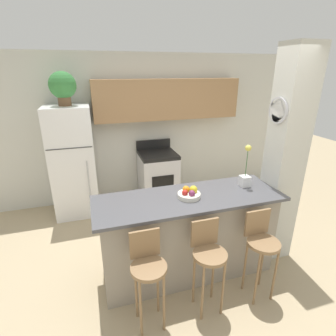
{
  "coord_description": "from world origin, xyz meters",
  "views": [
    {
      "loc": [
        -0.97,
        -2.35,
        2.28
      ],
      "look_at": [
        0.0,
        0.78,
        1.04
      ],
      "focal_mm": 28.0,
      "sensor_mm": 36.0,
      "label": 1
    }
  ],
  "objects_px": {
    "orchid_vase": "(245,175)",
    "bar_stool_right": "(261,244)",
    "fruit_bowl": "(189,194)",
    "bar_stool_mid": "(208,255)",
    "stove_range": "(158,177)",
    "refrigerator": "(73,162)",
    "bar_stool_left": "(148,268)",
    "potted_plant_on_fridge": "(63,86)"
  },
  "relations": [
    {
      "from": "bar_stool_left",
      "to": "orchid_vase",
      "type": "distance_m",
      "value": 1.52
    },
    {
      "from": "bar_stool_mid",
      "to": "fruit_bowl",
      "type": "bearing_deg",
      "value": 90.72
    },
    {
      "from": "stove_range",
      "to": "bar_stool_mid",
      "type": "height_order",
      "value": "stove_range"
    },
    {
      "from": "stove_range",
      "to": "bar_stool_left",
      "type": "bearing_deg",
      "value": -107.13
    },
    {
      "from": "bar_stool_mid",
      "to": "bar_stool_right",
      "type": "bearing_deg",
      "value": 0.0
    },
    {
      "from": "refrigerator",
      "to": "orchid_vase",
      "type": "relative_size",
      "value": 3.56
    },
    {
      "from": "orchid_vase",
      "to": "bar_stool_right",
      "type": "bearing_deg",
      "value": -102.67
    },
    {
      "from": "potted_plant_on_fridge",
      "to": "fruit_bowl",
      "type": "relative_size",
      "value": 1.99
    },
    {
      "from": "stove_range",
      "to": "orchid_vase",
      "type": "bearing_deg",
      "value": -72.68
    },
    {
      "from": "stove_range",
      "to": "orchid_vase",
      "type": "xyz_separation_m",
      "value": [
        0.57,
        -1.82,
        0.68
      ]
    },
    {
      "from": "refrigerator",
      "to": "bar_stool_right",
      "type": "bearing_deg",
      "value": -52.42
    },
    {
      "from": "potted_plant_on_fridge",
      "to": "bar_stool_left",
      "type": "bearing_deg",
      "value": -74.43
    },
    {
      "from": "bar_stool_left",
      "to": "orchid_vase",
      "type": "xyz_separation_m",
      "value": [
        1.31,
        0.59,
        0.51
      ]
    },
    {
      "from": "refrigerator",
      "to": "bar_stool_left",
      "type": "bearing_deg",
      "value": -74.43
    },
    {
      "from": "orchid_vase",
      "to": "fruit_bowl",
      "type": "distance_m",
      "value": 0.74
    },
    {
      "from": "bar_stool_left",
      "to": "orchid_vase",
      "type": "bearing_deg",
      "value": 24.17
    },
    {
      "from": "bar_stool_left",
      "to": "bar_stool_right",
      "type": "relative_size",
      "value": 1.0
    },
    {
      "from": "refrigerator",
      "to": "bar_stool_left",
      "type": "distance_m",
      "value": 2.5
    },
    {
      "from": "bar_stool_mid",
      "to": "orchid_vase",
      "type": "bearing_deg",
      "value": 39.19
    },
    {
      "from": "orchid_vase",
      "to": "fruit_bowl",
      "type": "height_order",
      "value": "orchid_vase"
    },
    {
      "from": "bar_stool_left",
      "to": "bar_stool_right",
      "type": "height_order",
      "value": "same"
    },
    {
      "from": "orchid_vase",
      "to": "bar_stool_mid",
      "type": "bearing_deg",
      "value": -140.81
    },
    {
      "from": "bar_stool_left",
      "to": "stove_range",
      "type": "bearing_deg",
      "value": 72.87
    },
    {
      "from": "bar_stool_left",
      "to": "bar_stool_mid",
      "type": "bearing_deg",
      "value": 0.0
    },
    {
      "from": "potted_plant_on_fridge",
      "to": "fruit_bowl",
      "type": "distance_m",
      "value": 2.48
    },
    {
      "from": "refrigerator",
      "to": "bar_stool_right",
      "type": "relative_size",
      "value": 1.86
    },
    {
      "from": "bar_stool_mid",
      "to": "refrigerator",
      "type": "bearing_deg",
      "value": 117.66
    },
    {
      "from": "bar_stool_mid",
      "to": "bar_stool_right",
      "type": "height_order",
      "value": "same"
    },
    {
      "from": "bar_stool_mid",
      "to": "fruit_bowl",
      "type": "height_order",
      "value": "fruit_bowl"
    },
    {
      "from": "bar_stool_left",
      "to": "potted_plant_on_fridge",
      "type": "xyz_separation_m",
      "value": [
        -0.67,
        2.39,
        1.42
      ]
    },
    {
      "from": "refrigerator",
      "to": "potted_plant_on_fridge",
      "type": "height_order",
      "value": "potted_plant_on_fridge"
    },
    {
      "from": "fruit_bowl",
      "to": "bar_stool_mid",
      "type": "bearing_deg",
      "value": -89.28
    },
    {
      "from": "bar_stool_mid",
      "to": "bar_stool_left",
      "type": "bearing_deg",
      "value": 180.0
    },
    {
      "from": "stove_range",
      "to": "potted_plant_on_fridge",
      "type": "relative_size",
      "value": 2.2
    },
    {
      "from": "potted_plant_on_fridge",
      "to": "fruit_bowl",
      "type": "xyz_separation_m",
      "value": [
        1.25,
        -1.89,
        -1.01
      ]
    },
    {
      "from": "stove_range",
      "to": "bar_stool_right",
      "type": "distance_m",
      "value": 2.45
    },
    {
      "from": "fruit_bowl",
      "to": "orchid_vase",
      "type": "bearing_deg",
      "value": 6.54
    },
    {
      "from": "stove_range",
      "to": "bar_stool_right",
      "type": "xyz_separation_m",
      "value": [
        0.43,
        -2.4,
        0.17
      ]
    },
    {
      "from": "refrigerator",
      "to": "stove_range",
      "type": "xyz_separation_m",
      "value": [
        1.41,
        0.01,
        -0.43
      ]
    },
    {
      "from": "bar_stool_mid",
      "to": "potted_plant_on_fridge",
      "type": "height_order",
      "value": "potted_plant_on_fridge"
    },
    {
      "from": "bar_stool_right",
      "to": "potted_plant_on_fridge",
      "type": "xyz_separation_m",
      "value": [
        -1.84,
        2.39,
        1.42
      ]
    },
    {
      "from": "refrigerator",
      "to": "bar_stool_mid",
      "type": "xyz_separation_m",
      "value": [
        1.25,
        -2.39,
        -0.26
      ]
    }
  ]
}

